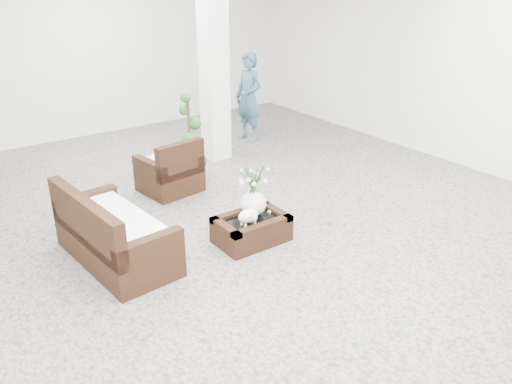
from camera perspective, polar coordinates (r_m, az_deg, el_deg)
ground at (r=7.03m, az=-0.48°, el=-4.37°), size 11.00×11.00×0.00m
column at (r=9.33m, az=-4.62°, el=14.02°), size 0.40×0.40×3.50m
coffee_table at (r=6.74m, az=-0.50°, el=-4.17°), size 0.90×0.60×0.31m
sheep_figurine at (r=6.49m, az=-0.86°, el=-2.76°), size 0.28×0.23×0.21m
planter_narcissus at (r=6.63m, az=-0.31°, el=0.65°), size 0.44×0.44×0.80m
tealight at (r=6.84m, az=1.45°, el=-2.15°), size 0.04×0.04×0.03m
armchair at (r=8.23m, az=-9.47°, el=2.93°), size 0.91×0.88×0.87m
loveseat at (r=6.42m, az=-15.07°, el=-3.55°), size 0.97×1.78×0.91m
topiary at (r=8.54m, az=-7.25°, el=5.85°), size 0.38×0.38×1.43m
shopper at (r=10.50m, az=-0.80°, el=10.24°), size 0.52×0.70×1.73m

